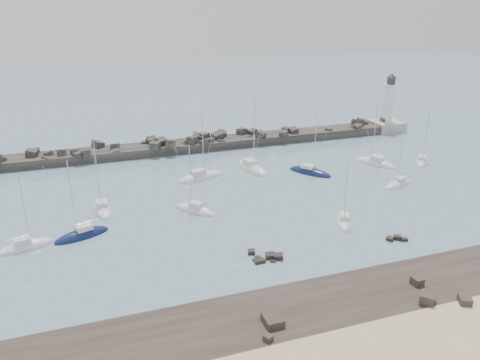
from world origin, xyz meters
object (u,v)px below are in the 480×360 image
at_px(sailboat_8, 398,184).
at_px(sailboat_10, 422,162).
at_px(sailboat_5, 252,168).
at_px(sailboat_7, 310,172).
at_px(sailboat_4, 195,210).
at_px(sailboat_3, 200,178).
at_px(lighthouse, 387,118).
at_px(sailboat_9, 375,163).
at_px(sailboat_2, 102,209).
at_px(sailboat_6, 344,221).
at_px(sailboat_0, 26,247).
at_px(sailboat_1, 82,236).

distance_m(sailboat_8, sailboat_10, 14.82).
distance_m(sailboat_5, sailboat_7, 11.05).
bearing_deg(sailboat_4, sailboat_3, 72.22).
bearing_deg(sailboat_10, lighthouse, 71.26).
xyz_separation_m(sailboat_4, sailboat_5, (14.79, 15.00, 0.01)).
xyz_separation_m(sailboat_3, sailboat_9, (34.50, -3.48, 0.00)).
distance_m(sailboat_5, sailboat_9, 24.54).
relative_size(sailboat_2, sailboat_3, 0.87).
distance_m(sailboat_2, sailboat_5, 29.92).
bearing_deg(sailboat_2, sailboat_7, 6.80).
distance_m(sailboat_4, sailboat_6, 22.34).
xyz_separation_m(sailboat_3, sailboat_10, (43.93, -5.73, -0.01)).
bearing_deg(sailboat_8, sailboat_7, 138.58).
height_order(sailboat_0, sailboat_7, sailboat_7).
height_order(sailboat_0, sailboat_3, sailboat_3).
bearing_deg(sailboat_9, sailboat_0, -167.36).
distance_m(sailboat_2, sailboat_10, 61.70).
bearing_deg(sailboat_0, sailboat_10, 9.28).
bearing_deg(sailboat_10, sailboat_9, 166.56).
relative_size(sailboat_3, sailboat_9, 1.06).
height_order(sailboat_1, sailboat_5, sailboat_5).
distance_m(sailboat_0, sailboat_6, 43.58).
bearing_deg(lighthouse, sailboat_3, -161.21).
distance_m(sailboat_2, sailboat_6, 36.54).
relative_size(sailboat_5, sailboat_7, 1.12).
xyz_separation_m(sailboat_0, sailboat_1, (6.95, 0.96, 0.01)).
height_order(sailboat_0, sailboat_8, sailboat_0).
xyz_separation_m(sailboat_0, sailboat_9, (62.28, 13.96, 0.01)).
xyz_separation_m(sailboat_8, sailboat_9, (2.58, 10.94, 0.02)).
bearing_deg(sailboat_4, lighthouse, 28.96).
relative_size(sailboat_1, sailboat_3, 0.84).
xyz_separation_m(sailboat_2, sailboat_8, (49.63, -5.96, -0.01)).
bearing_deg(sailboat_1, sailboat_4, 10.45).
xyz_separation_m(lighthouse, sailboat_8, (-19.94, -32.07, -2.96)).
relative_size(sailboat_0, sailboat_5, 0.75).
distance_m(sailboat_3, sailboat_10, 44.30).
height_order(sailboat_2, sailboat_10, sailboat_2).
bearing_deg(sailboat_9, sailboat_5, 168.14).
xyz_separation_m(sailboat_3, sailboat_4, (-4.31, -13.44, -0.00)).
height_order(sailboat_9, sailboat_10, sailboat_9).
relative_size(sailboat_0, sailboat_8, 1.04).
relative_size(sailboat_4, sailboat_7, 0.86).
relative_size(lighthouse, sailboat_7, 1.09).
relative_size(sailboat_3, sailboat_7, 1.08).
relative_size(sailboat_7, sailboat_10, 1.26).
height_order(sailboat_3, sailboat_6, sailboat_3).
height_order(sailboat_6, sailboat_9, sailboat_9).
xyz_separation_m(sailboat_0, sailboat_2, (10.07, 8.99, 0.01)).
relative_size(sailboat_4, sailboat_8, 1.06).
bearing_deg(sailboat_2, sailboat_6, -25.49).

